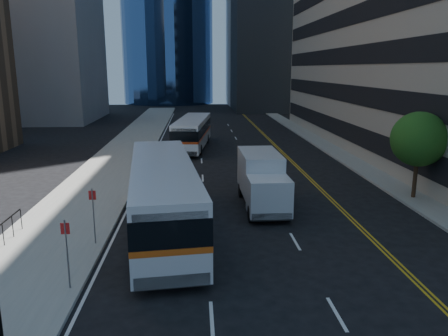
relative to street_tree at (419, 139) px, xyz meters
name	(u,v)px	position (x,y,z in m)	size (l,w,h in m)	color
ground	(294,261)	(-9.00, -8.00, -3.64)	(160.00, 160.00, 0.00)	black
sidewalk_west	(127,150)	(-19.50, 17.00, -3.57)	(5.00, 90.00, 0.15)	gray
sidewalk_east	(329,148)	(0.00, 17.00, -3.57)	(2.00, 90.00, 0.15)	gray
street_tree	(419,139)	(0.00, 0.00, 0.00)	(3.20, 3.20, 5.10)	#332114
bus_front	(163,194)	(-14.52, -4.26, -1.82)	(4.28, 13.17, 3.34)	silver
bus_rear	(193,132)	(-13.28, 18.07, -2.04)	(3.85, 11.56, 2.92)	white
box_truck	(262,180)	(-9.27, -0.82, -2.06)	(2.21, 6.25, 2.98)	silver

